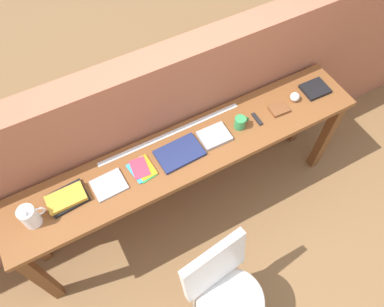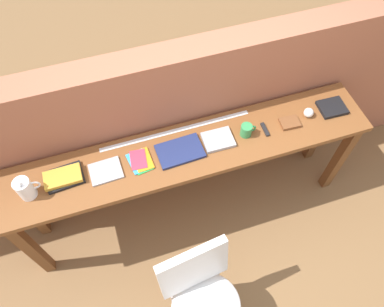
% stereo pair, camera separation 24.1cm
% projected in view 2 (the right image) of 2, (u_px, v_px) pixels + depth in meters
% --- Properties ---
extents(ground_plane, '(40.00, 40.00, 0.00)m').
position_uv_depth(ground_plane, '(201.00, 238.00, 3.04)').
color(ground_plane, brown).
extents(brick_wall_back, '(6.00, 0.20, 1.42)m').
position_uv_depth(brick_wall_back, '(176.00, 125.00, 2.77)').
color(brick_wall_back, '#9E5B42').
rests_on(brick_wall_back, ground).
extents(sideboard, '(2.50, 0.44, 0.88)m').
position_uv_depth(sideboard, '(190.00, 160.00, 2.57)').
color(sideboard, brown).
rests_on(sideboard, ground).
extents(chair_white_moulded, '(0.49, 0.50, 0.89)m').
position_uv_depth(chair_white_moulded, '(202.00, 294.00, 2.30)').
color(chair_white_moulded, white).
rests_on(chair_white_moulded, ground).
extents(pitcher_white, '(0.14, 0.10, 0.18)m').
position_uv_depth(pitcher_white, '(25.00, 188.00, 2.21)').
color(pitcher_white, white).
rests_on(pitcher_white, sideboard).
extents(book_stack_leftmost, '(0.24, 0.18, 0.05)m').
position_uv_depth(book_stack_leftmost, '(64.00, 177.00, 2.32)').
color(book_stack_leftmost, black).
rests_on(book_stack_leftmost, sideboard).
extents(magazine_cycling, '(0.21, 0.17, 0.01)m').
position_uv_depth(magazine_cycling, '(106.00, 171.00, 2.36)').
color(magazine_cycling, '#9E9EA3').
rests_on(magazine_cycling, sideboard).
extents(pamphlet_pile_colourful, '(0.16, 0.19, 0.01)m').
position_uv_depth(pamphlet_pile_colourful, '(140.00, 161.00, 2.40)').
color(pamphlet_pile_colourful, yellow).
rests_on(pamphlet_pile_colourful, sideboard).
extents(book_open_centre, '(0.30, 0.21, 0.02)m').
position_uv_depth(book_open_centre, '(180.00, 151.00, 2.43)').
color(book_open_centre, navy).
rests_on(book_open_centre, sideboard).
extents(book_grey_hardcover, '(0.20, 0.17, 0.03)m').
position_uv_depth(book_grey_hardcover, '(218.00, 140.00, 2.48)').
color(book_grey_hardcover, '#9E9EA3').
rests_on(book_grey_hardcover, sideboard).
extents(mug, '(0.11, 0.08, 0.09)m').
position_uv_depth(mug, '(247.00, 130.00, 2.48)').
color(mug, '#338C4C').
rests_on(mug, sideboard).
extents(multitool_folded, '(0.03, 0.11, 0.02)m').
position_uv_depth(multitool_folded, '(265.00, 129.00, 2.53)').
color(multitool_folded, black).
rests_on(multitool_folded, sideboard).
extents(leather_journal_brown, '(0.14, 0.11, 0.02)m').
position_uv_depth(leather_journal_brown, '(290.00, 123.00, 2.56)').
color(leather_journal_brown, brown).
rests_on(leather_journal_brown, sideboard).
extents(sports_ball_small, '(0.07, 0.07, 0.07)m').
position_uv_depth(sports_ball_small, '(309.00, 113.00, 2.58)').
color(sports_ball_small, silver).
rests_on(sports_ball_small, sideboard).
extents(book_repair_rightmost, '(0.19, 0.16, 0.03)m').
position_uv_depth(book_repair_rightmost, '(332.00, 108.00, 2.63)').
color(book_repair_rightmost, black).
rests_on(book_repair_rightmost, sideboard).
extents(ruler_metal_back_edge, '(1.05, 0.03, 0.00)m').
position_uv_depth(ruler_metal_back_edge, '(176.00, 131.00, 2.53)').
color(ruler_metal_back_edge, silver).
rests_on(ruler_metal_back_edge, sideboard).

